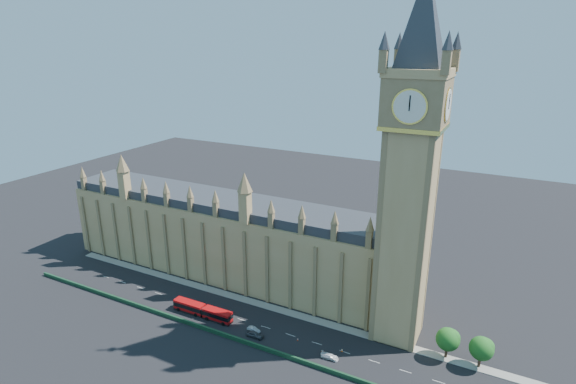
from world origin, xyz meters
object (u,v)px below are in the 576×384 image
at_px(car_grey, 255,335).
at_px(car_silver, 254,330).
at_px(car_white, 330,356).
at_px(red_bus, 203,310).

height_order(car_grey, car_silver, car_grey).
relative_size(car_grey, car_white, 1.05).
bearing_deg(car_silver, car_grey, -135.01).
bearing_deg(red_bus, car_white, -1.45).
xyz_separation_m(red_bus, car_white, (41.01, -0.67, -1.11)).
bearing_deg(car_grey, red_bus, 84.40).
distance_m(red_bus, car_silver, 17.63).
bearing_deg(car_grey, car_silver, 38.74).
bearing_deg(car_white, car_grey, 89.11).
bearing_deg(car_silver, red_bus, 96.56).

